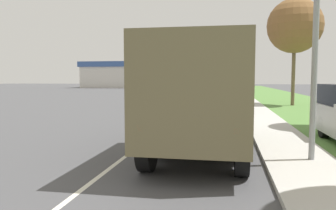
% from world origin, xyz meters
% --- Properties ---
extents(ground_plane, '(180.00, 180.00, 0.00)m').
position_xyz_m(ground_plane, '(0.00, 40.00, 0.00)').
color(ground_plane, '#4C4C4F').
extents(lane_centre_stripe, '(0.12, 120.00, 0.00)m').
position_xyz_m(lane_centre_stripe, '(0.00, 40.00, 0.00)').
color(lane_centre_stripe, silver).
rests_on(lane_centre_stripe, ground).
extents(sidewalk_right, '(1.80, 120.00, 0.12)m').
position_xyz_m(sidewalk_right, '(4.50, 40.00, 0.06)').
color(sidewalk_right, beige).
rests_on(sidewalk_right, ground).
extents(grass_strip_right, '(7.00, 120.00, 0.02)m').
position_xyz_m(grass_strip_right, '(8.90, 40.00, 0.01)').
color(grass_strip_right, '#56843D').
rests_on(grass_strip_right, ground).
extents(military_truck, '(2.39, 6.51, 3.04)m').
position_xyz_m(military_truck, '(1.97, 8.78, 1.68)').
color(military_truck, '#545B3D').
rests_on(military_truck, ground).
extents(car_nearest_ahead, '(1.91, 4.16, 1.62)m').
position_xyz_m(car_nearest_ahead, '(2.15, 20.27, 0.72)').
color(car_nearest_ahead, black).
rests_on(car_nearest_ahead, ground).
extents(car_second_ahead, '(1.93, 3.91, 1.40)m').
position_xyz_m(car_second_ahead, '(-1.72, 29.96, 0.64)').
color(car_second_ahead, tan).
rests_on(car_second_ahead, ground).
extents(car_third_ahead, '(1.85, 4.52, 1.46)m').
position_xyz_m(car_third_ahead, '(-1.51, 40.88, 0.66)').
color(car_third_ahead, silver).
rests_on(car_third_ahead, ground).
extents(car_fourth_ahead, '(1.78, 4.52, 1.72)m').
position_xyz_m(car_fourth_ahead, '(-2.02, 50.87, 0.76)').
color(car_fourth_ahead, '#B7BABF').
rests_on(car_fourth_ahead, ground).
extents(tree_far_right, '(4.20, 4.20, 8.25)m').
position_xyz_m(tree_far_right, '(7.73, 26.66, 6.15)').
color(tree_far_right, brown).
rests_on(tree_far_right, grass_strip_right).
extents(building_distant, '(20.25, 12.35, 5.99)m').
position_xyz_m(building_distant, '(-20.64, 75.35, 3.03)').
color(building_distant, beige).
rests_on(building_distant, ground).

